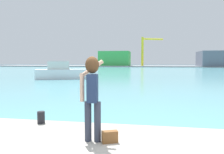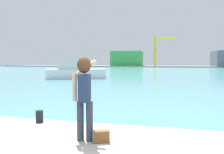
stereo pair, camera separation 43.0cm
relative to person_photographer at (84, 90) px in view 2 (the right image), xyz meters
The scene contains 9 objects.
ground_plane 49.34m from the person_photographer, 89.05° to the left, with size 220.00×220.00×0.00m, color #334751.
harbor_water 51.34m from the person_photographer, 89.09° to the left, with size 140.00×100.00×0.02m, color #599EA8.
far_shore_dock 91.32m from the person_photographer, 89.49° to the left, with size 140.00×20.00×0.39m, color gray.
person_photographer is the anchor object (origin of this frame).
handbag 1.02m from the person_photographer, ahead, with size 0.32×0.14×0.24m, color brown.
harbor_bollard 2.18m from the person_photographer, 148.61° to the left, with size 0.20×0.20×0.31m, color black.
boat_moored 22.75m from the person_photographer, 113.66° to the left, with size 7.33×4.54×2.15m.
warehouse_left 91.34m from the person_photographer, 98.96° to the left, with size 12.99×10.01×6.21m, color green.
port_crane 88.54m from the person_photographer, 90.69° to the left, with size 9.02×3.97×12.00m.
Camera 2 is at (0.77, -3.46, 2.11)m, focal length 34.86 mm.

